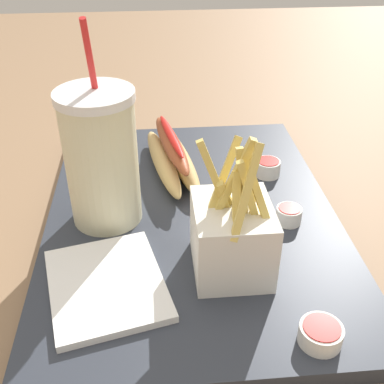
{
  "coord_description": "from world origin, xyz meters",
  "views": [
    {
      "loc": [
        -0.48,
        0.04,
        0.37
      ],
      "look_at": [
        0.0,
        0.0,
        0.05
      ],
      "focal_mm": 44.55,
      "sensor_mm": 36.0,
      "label": 1
    }
  ],
  "objects_px": {
    "napkin_stack": "(107,284)",
    "ketchup_cup_1": "(321,333)",
    "hot_dog_1": "(172,156)",
    "ketchup_cup_3": "(289,214)",
    "fries_basket": "(232,235)",
    "soda_cup": "(101,160)",
    "ketchup_cup_2": "(268,167)"
  },
  "relations": [
    {
      "from": "fries_basket",
      "to": "ketchup_cup_2",
      "type": "xyz_separation_m",
      "value": [
        0.18,
        -0.08,
        -0.03
      ]
    },
    {
      "from": "hot_dog_1",
      "to": "ketchup_cup_2",
      "type": "distance_m",
      "value": 0.14
    },
    {
      "from": "fries_basket",
      "to": "ketchup_cup_2",
      "type": "distance_m",
      "value": 0.2
    },
    {
      "from": "soda_cup",
      "to": "hot_dog_1",
      "type": "xyz_separation_m",
      "value": [
        0.11,
        -0.08,
        -0.06
      ]
    },
    {
      "from": "soda_cup",
      "to": "ketchup_cup_2",
      "type": "relative_size",
      "value": 6.81
    },
    {
      "from": "ketchup_cup_3",
      "to": "napkin_stack",
      "type": "xyz_separation_m",
      "value": [
        -0.09,
        0.21,
        -0.01
      ]
    },
    {
      "from": "ketchup_cup_2",
      "to": "ketchup_cup_3",
      "type": "height_order",
      "value": "ketchup_cup_2"
    },
    {
      "from": "soda_cup",
      "to": "ketchup_cup_3",
      "type": "xyz_separation_m",
      "value": [
        -0.03,
        -0.22,
        -0.07
      ]
    },
    {
      "from": "ketchup_cup_1",
      "to": "fries_basket",
      "type": "bearing_deg",
      "value": 31.19
    },
    {
      "from": "ketchup_cup_2",
      "to": "ketchup_cup_3",
      "type": "relative_size",
      "value": 1.14
    },
    {
      "from": "soda_cup",
      "to": "ketchup_cup_1",
      "type": "bearing_deg",
      "value": -135.91
    },
    {
      "from": "soda_cup",
      "to": "hot_dog_1",
      "type": "distance_m",
      "value": 0.15
    },
    {
      "from": "hot_dog_1",
      "to": "ketchup_cup_2",
      "type": "height_order",
      "value": "hot_dog_1"
    },
    {
      "from": "soda_cup",
      "to": "ketchup_cup_3",
      "type": "height_order",
      "value": "soda_cup"
    },
    {
      "from": "hot_dog_1",
      "to": "ketchup_cup_3",
      "type": "bearing_deg",
      "value": -135.23
    },
    {
      "from": "ketchup_cup_3",
      "to": "napkin_stack",
      "type": "bearing_deg",
      "value": 113.55
    },
    {
      "from": "hot_dog_1",
      "to": "ketchup_cup_3",
      "type": "xyz_separation_m",
      "value": [
        -0.13,
        -0.13,
        -0.01
      ]
    },
    {
      "from": "ketchup_cup_3",
      "to": "soda_cup",
      "type": "bearing_deg",
      "value": 82.73
    },
    {
      "from": "ketchup_cup_2",
      "to": "napkin_stack",
      "type": "relative_size",
      "value": 0.26
    },
    {
      "from": "fries_basket",
      "to": "ketchup_cup_1",
      "type": "bearing_deg",
      "value": -148.81
    },
    {
      "from": "ketchup_cup_3",
      "to": "napkin_stack",
      "type": "distance_m",
      "value": 0.23
    },
    {
      "from": "fries_basket",
      "to": "ketchup_cup_1",
      "type": "relative_size",
      "value": 3.93
    },
    {
      "from": "fries_basket",
      "to": "napkin_stack",
      "type": "distance_m",
      "value": 0.14
    },
    {
      "from": "napkin_stack",
      "to": "ketchup_cup_1",
      "type": "bearing_deg",
      "value": -113.78
    },
    {
      "from": "soda_cup",
      "to": "hot_dog_1",
      "type": "bearing_deg",
      "value": -38.38
    },
    {
      "from": "napkin_stack",
      "to": "hot_dog_1",
      "type": "bearing_deg",
      "value": -19.21
    },
    {
      "from": "ketchup_cup_1",
      "to": "napkin_stack",
      "type": "xyz_separation_m",
      "value": [
        0.09,
        0.19,
        -0.01
      ]
    },
    {
      "from": "ketchup_cup_1",
      "to": "ketchup_cup_2",
      "type": "height_order",
      "value": "ketchup_cup_2"
    },
    {
      "from": "hot_dog_1",
      "to": "ketchup_cup_1",
      "type": "relative_size",
      "value": 4.95
    },
    {
      "from": "soda_cup",
      "to": "fries_basket",
      "type": "bearing_deg",
      "value": -126.55
    },
    {
      "from": "fries_basket",
      "to": "ketchup_cup_3",
      "type": "distance_m",
      "value": 0.11
    },
    {
      "from": "napkin_stack",
      "to": "ketchup_cup_3",
      "type": "bearing_deg",
      "value": -66.45
    }
  ]
}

